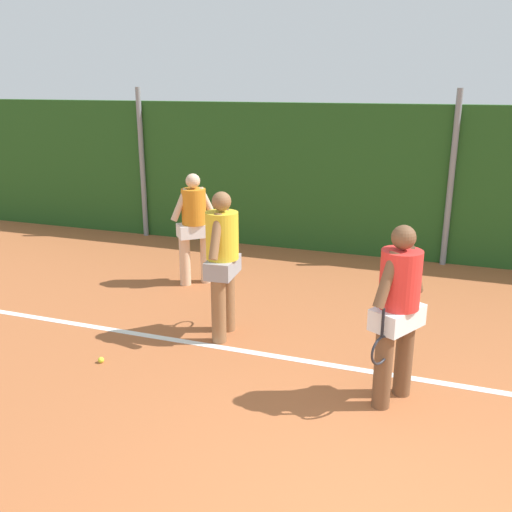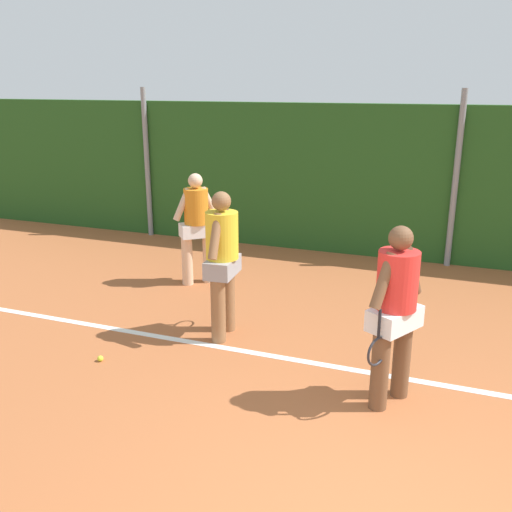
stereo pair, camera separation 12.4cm
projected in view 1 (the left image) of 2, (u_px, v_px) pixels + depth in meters
ground_plane at (427, 407)px, 5.38m from camera, size 30.68×30.68×0.00m
hedge_fence_backdrop at (450, 186)px, 9.39m from camera, size 19.94×0.25×2.63m
fence_post_left at (142, 164)px, 11.01m from camera, size 0.10×0.10×2.89m
fence_post_center at (451, 180)px, 9.19m from camera, size 0.10×0.10×2.89m
court_baseline_paint at (429, 381)px, 5.84m from camera, size 14.57×0.10×0.01m
player_foreground_near at (398, 306)px, 5.21m from camera, size 0.51×0.75×1.76m
player_midcourt at (223, 258)px, 6.61m from camera, size 0.38×0.82×1.79m
player_backcourt_far at (194, 223)px, 8.42m from camera, size 0.57×0.54×1.70m
tennis_ball_1 at (221, 310)px, 7.59m from camera, size 0.07×0.07×0.07m
tennis_ball_2 at (399, 300)px, 7.95m from camera, size 0.07×0.07×0.07m
tennis_ball_6 at (101, 360)px, 6.22m from camera, size 0.07×0.07×0.07m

